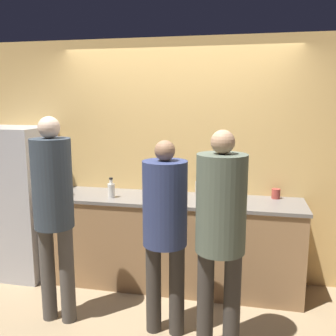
{
  "coord_description": "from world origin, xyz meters",
  "views": [
    {
      "loc": [
        0.74,
        -3.33,
        1.96
      ],
      "look_at": [
        0.0,
        0.14,
        1.31
      ],
      "focal_mm": 40.0,
      "sensor_mm": 36.0,
      "label": 1
    }
  ],
  "objects": [
    {
      "name": "bottle_clear",
      "position": [
        -0.62,
        0.22,
        1.04
      ],
      "size": [
        0.07,
        0.07,
        0.21
      ],
      "color": "silver",
      "rests_on": "counter"
    },
    {
      "name": "ground_plane",
      "position": [
        0.0,
        0.0,
        0.0
      ],
      "size": [
        14.0,
        14.0,
        0.0
      ],
      "primitive_type": "plane",
      "color": "#9E8460"
    },
    {
      "name": "person_center",
      "position": [
        0.11,
        -0.49,
        0.99
      ],
      "size": [
        0.36,
        0.36,
        1.65
      ],
      "color": "#38332D",
      "rests_on": "ground_plane"
    },
    {
      "name": "fruit_bowl",
      "position": [
        -0.11,
        0.24,
        1.01
      ],
      "size": [
        0.28,
        0.28,
        0.14
      ],
      "color": "#4C3323",
      "rests_on": "counter"
    },
    {
      "name": "bottle_dark",
      "position": [
        -1.11,
        0.21,
        1.02
      ],
      "size": [
        0.08,
        0.08,
        0.16
      ],
      "color": "#333338",
      "rests_on": "counter"
    },
    {
      "name": "person_right",
      "position": [
        0.57,
        -0.65,
        1.06
      ],
      "size": [
        0.37,
        0.37,
        1.75
      ],
      "color": "#38332D",
      "rests_on": "ground_plane"
    },
    {
      "name": "refrigerator",
      "position": [
        -1.79,
        0.3,
        0.83
      ],
      "size": [
        0.78,
        0.69,
        1.67
      ],
      "color": "#B7B7BC",
      "rests_on": "ground_plane"
    },
    {
      "name": "wall_back",
      "position": [
        0.0,
        0.66,
        1.3
      ],
      "size": [
        5.2,
        0.06,
        2.6
      ],
      "color": "#E0B266",
      "rests_on": "ground_plane"
    },
    {
      "name": "person_left",
      "position": [
        -0.87,
        -0.51,
        1.09
      ],
      "size": [
        0.34,
        0.34,
        1.82
      ],
      "color": "#4C4742",
      "rests_on": "ground_plane"
    },
    {
      "name": "counter",
      "position": [
        0.0,
        0.35,
        0.48
      ],
      "size": [
        2.66,
        0.64,
        0.96
      ],
      "color": "#9E754C",
      "rests_on": "ground_plane"
    },
    {
      "name": "utensil_crock",
      "position": [
        0.26,
        0.52,
        1.04
      ],
      "size": [
        0.09,
        0.09,
        0.3
      ],
      "color": "#ADA393",
      "rests_on": "counter"
    },
    {
      "name": "cup_red",
      "position": [
        1.05,
        0.54,
        1.01
      ],
      "size": [
        0.09,
        0.09,
        0.1
      ],
      "color": "#A33D33",
      "rests_on": "counter"
    }
  ]
}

